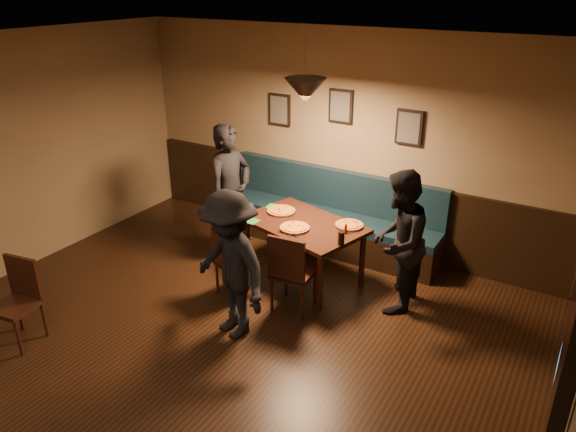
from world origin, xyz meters
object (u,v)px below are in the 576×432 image
object	(u,v)px
diner_right	(398,242)
cafe_chair_far	(14,305)
diner_left	(231,193)
soda_glass	(341,238)
chair_near_left	(236,261)
chair_near_right	(294,271)
diner_front	(230,266)
dining_table	(303,251)
tabasco_bottle	(346,228)
booth_bench	(328,213)

from	to	relation	value
diner_right	cafe_chair_far	world-z (taller)	diner_right
diner_left	diner_right	bearing A→B (deg)	-81.69
soda_glass	cafe_chair_far	xyz separation A→B (m)	(-2.40, -2.25, -0.37)
chair_near_left	soda_glass	distance (m)	1.22
chair_near_right	cafe_chair_far	size ratio (longest dim) A/B	1.07
diner_left	soda_glass	distance (m)	1.69
chair_near_right	diner_front	bearing A→B (deg)	-120.41
diner_right	dining_table	bearing A→B (deg)	-95.10
chair_near_left	tabasco_bottle	world-z (taller)	tabasco_bottle
booth_bench	cafe_chair_far	size ratio (longest dim) A/B	3.46
booth_bench	soda_glass	bearing A→B (deg)	-57.24
booth_bench	diner_right	distance (m)	1.57
chair_near_left	cafe_chair_far	xyz separation A→B (m)	(-1.32, -1.83, 0.01)
diner_right	diner_front	bearing A→B (deg)	-48.17
chair_near_right	diner_left	distance (m)	1.49
dining_table	soda_glass	bearing A→B (deg)	-9.34
cafe_chair_far	chair_near_left	bearing A→B (deg)	-135.58
chair_near_right	dining_table	bearing A→B (deg)	104.45
soda_glass	tabasco_bottle	world-z (taller)	soda_glass
diner_left	diner_front	xyz separation A→B (m)	(0.97, -1.33, -0.10)
booth_bench	soda_glass	distance (m)	1.40
dining_table	tabasco_bottle	size ratio (longest dim) A/B	10.79
cafe_chair_far	diner_right	bearing A→B (deg)	-149.18
booth_bench	tabasco_bottle	size ratio (longest dim) A/B	23.78
soda_glass	chair_near_left	bearing A→B (deg)	-158.76
chair_near_right	soda_glass	size ratio (longest dim) A/B	6.22
booth_bench	diner_front	world-z (taller)	diner_front
soda_glass	diner_left	bearing A→B (deg)	169.77
dining_table	diner_left	xyz separation A→B (m)	(-1.05, 0.02, 0.51)
chair_near_left	soda_glass	size ratio (longest dim) A/B	5.64
dining_table	diner_right	distance (m)	1.22
dining_table	diner_front	bearing A→B (deg)	-78.64
chair_near_left	diner_front	size ratio (longest dim) A/B	0.55
dining_table	soda_glass	world-z (taller)	soda_glass
diner_left	cafe_chair_far	distance (m)	2.69
tabasco_bottle	cafe_chair_far	size ratio (longest dim) A/B	0.15
cafe_chair_far	tabasco_bottle	bearing A→B (deg)	-142.43
diner_front	chair_near_left	bearing A→B (deg)	141.45
chair_near_left	diner_left	size ratio (longest dim) A/B	0.48
chair_near_right	chair_near_left	bearing A→B (deg)	-179.41
diner_right	soda_glass	distance (m)	0.60
soda_glass	cafe_chair_far	distance (m)	3.31
tabasco_bottle	soda_glass	bearing A→B (deg)	-74.40
booth_bench	diner_left	distance (m)	1.31
cafe_chair_far	dining_table	bearing A→B (deg)	-135.09
diner_front	tabasco_bottle	bearing A→B (deg)	83.62
booth_bench	cafe_chair_far	distance (m)	3.78
diner_right	soda_glass	size ratio (longest dim) A/B	10.49
soda_glass	diner_right	bearing A→B (deg)	26.69
chair_near_left	diner_left	xyz separation A→B (m)	(-0.58, 0.72, 0.45)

